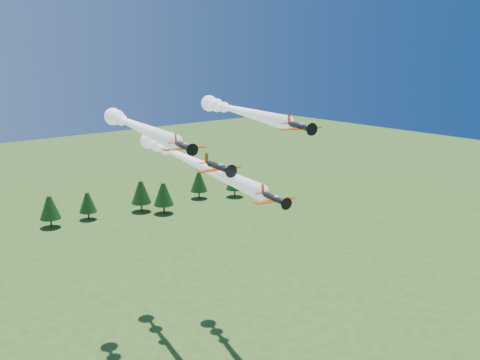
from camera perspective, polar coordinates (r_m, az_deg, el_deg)
plane_lead at (r=107.89m, az=-5.83°, el=2.35°), size 16.28×59.52×3.70m
plane_left at (r=103.68m, az=-11.44°, el=5.88°), size 14.23×46.04×3.70m
plane_right at (r=111.88m, az=-0.38°, el=7.49°), size 16.90×45.17×3.70m
plane_slot at (r=90.79m, az=-2.33°, el=1.43°), size 8.07×8.78×2.82m
treeline at (r=191.57m, az=-19.43°, el=-3.16°), size 178.02×21.46×11.76m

